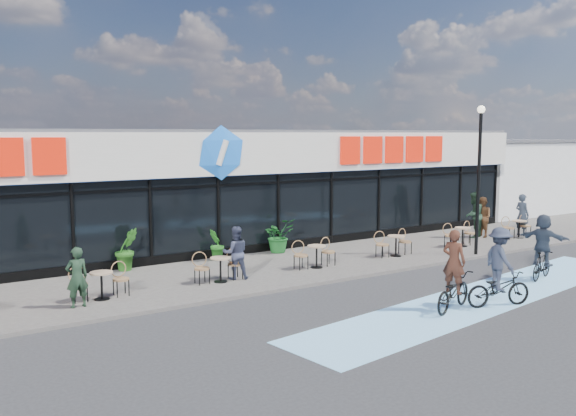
{
  "coord_description": "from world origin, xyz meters",
  "views": [
    {
      "loc": [
        -9.61,
        -12.18,
        4.46
      ],
      "look_at": [
        0.66,
        3.5,
        2.16
      ],
      "focal_mm": 38.0,
      "sensor_mm": 36.0,
      "label": 1
    }
  ],
  "objects_px": {
    "pedestrian_a": "(482,217)",
    "cyclist_a": "(499,274)",
    "patron_right": "(236,253)",
    "potted_plant_right": "(279,235)",
    "lamp_post": "(479,167)",
    "cyclist_b": "(543,248)",
    "pedestrian_b": "(522,215)",
    "patron_left": "(77,277)",
    "potted_plant_mid": "(217,245)",
    "potted_plant_left": "(127,249)",
    "pedestrian_c": "(474,215)"
  },
  "relations": [
    {
      "from": "patron_right",
      "to": "pedestrian_b",
      "type": "relative_size",
      "value": 0.89
    },
    {
      "from": "patron_left",
      "to": "cyclist_a",
      "type": "bearing_deg",
      "value": 144.66
    },
    {
      "from": "potted_plant_left",
      "to": "cyclist_b",
      "type": "relative_size",
      "value": 0.67
    },
    {
      "from": "lamp_post",
      "to": "potted_plant_right",
      "type": "height_order",
      "value": "lamp_post"
    },
    {
      "from": "potted_plant_right",
      "to": "cyclist_b",
      "type": "height_order",
      "value": "cyclist_b"
    },
    {
      "from": "potted_plant_right",
      "to": "cyclist_b",
      "type": "xyz_separation_m",
      "value": [
        4.71,
        -7.66,
        0.25
      ]
    },
    {
      "from": "potted_plant_mid",
      "to": "pedestrian_b",
      "type": "relative_size",
      "value": 0.61
    },
    {
      "from": "patron_right",
      "to": "pedestrian_a",
      "type": "xyz_separation_m",
      "value": [
        12.29,
        0.89,
        0.05
      ]
    },
    {
      "from": "patron_right",
      "to": "patron_left",
      "type": "bearing_deg",
      "value": 24.61
    },
    {
      "from": "potted_plant_left",
      "to": "patron_right",
      "type": "distance_m",
      "value": 3.78
    },
    {
      "from": "potted_plant_right",
      "to": "pedestrian_b",
      "type": "height_order",
      "value": "pedestrian_b"
    },
    {
      "from": "potted_plant_left",
      "to": "pedestrian_a",
      "type": "relative_size",
      "value": 0.8
    },
    {
      "from": "pedestrian_a",
      "to": "patron_left",
      "type": "bearing_deg",
      "value": -69.56
    },
    {
      "from": "potted_plant_mid",
      "to": "pedestrian_a",
      "type": "distance_m",
      "value": 11.69
    },
    {
      "from": "cyclist_a",
      "to": "cyclist_b",
      "type": "xyz_separation_m",
      "value": [
        3.57,
        1.18,
        0.11
      ]
    },
    {
      "from": "potted_plant_right",
      "to": "potted_plant_mid",
      "type": "bearing_deg",
      "value": -178.67
    },
    {
      "from": "potted_plant_left",
      "to": "pedestrian_c",
      "type": "distance_m",
      "value": 14.37
    },
    {
      "from": "patron_right",
      "to": "cyclist_a",
      "type": "distance_m",
      "value": 7.49
    },
    {
      "from": "pedestrian_a",
      "to": "pedestrian_c",
      "type": "xyz_separation_m",
      "value": [
        -0.41,
        0.12,
        0.11
      ]
    },
    {
      "from": "patron_right",
      "to": "potted_plant_right",
      "type": "bearing_deg",
      "value": -120.79
    },
    {
      "from": "patron_right",
      "to": "pedestrian_a",
      "type": "bearing_deg",
      "value": -156.96
    },
    {
      "from": "cyclist_b",
      "to": "pedestrian_a",
      "type": "bearing_deg",
      "value": 53.43
    },
    {
      "from": "cyclist_b",
      "to": "pedestrian_c",
      "type": "bearing_deg",
      "value": 56.67
    },
    {
      "from": "lamp_post",
      "to": "potted_plant_left",
      "type": "bearing_deg",
      "value": 159.09
    },
    {
      "from": "patron_left",
      "to": "potted_plant_left",
      "type": "bearing_deg",
      "value": -129.5
    },
    {
      "from": "pedestrian_b",
      "to": "pedestrian_c",
      "type": "distance_m",
      "value": 2.3
    },
    {
      "from": "pedestrian_a",
      "to": "cyclist_a",
      "type": "height_order",
      "value": "cyclist_a"
    },
    {
      "from": "patron_left",
      "to": "cyclist_b",
      "type": "height_order",
      "value": "cyclist_b"
    },
    {
      "from": "lamp_post",
      "to": "pedestrian_c",
      "type": "relative_size",
      "value": 2.76
    },
    {
      "from": "patron_left",
      "to": "lamp_post",
      "type": "bearing_deg",
      "value": 171.77
    },
    {
      "from": "pedestrian_a",
      "to": "patron_right",
      "type": "bearing_deg",
      "value": -70.0
    },
    {
      "from": "lamp_post",
      "to": "potted_plant_right",
      "type": "distance_m",
      "value": 7.63
    },
    {
      "from": "pedestrian_b",
      "to": "cyclist_b",
      "type": "relative_size",
      "value": 0.88
    },
    {
      "from": "patron_right",
      "to": "pedestrian_a",
      "type": "distance_m",
      "value": 12.32
    },
    {
      "from": "potted_plant_mid",
      "to": "cyclist_a",
      "type": "height_order",
      "value": "cyclist_a"
    },
    {
      "from": "lamp_post",
      "to": "cyclist_b",
      "type": "bearing_deg",
      "value": -107.79
    },
    {
      "from": "pedestrian_a",
      "to": "cyclist_b",
      "type": "height_order",
      "value": "cyclist_b"
    },
    {
      "from": "cyclist_b",
      "to": "pedestrian_b",
      "type": "bearing_deg",
      "value": 40.16
    },
    {
      "from": "pedestrian_b",
      "to": "potted_plant_left",
      "type": "bearing_deg",
      "value": 84.41
    },
    {
      "from": "lamp_post",
      "to": "pedestrian_a",
      "type": "height_order",
      "value": "lamp_post"
    },
    {
      "from": "potted_plant_right",
      "to": "patron_right",
      "type": "relative_size",
      "value": 0.78
    },
    {
      "from": "potted_plant_left",
      "to": "pedestrian_b",
      "type": "relative_size",
      "value": 0.76
    },
    {
      "from": "pedestrian_b",
      "to": "cyclist_b",
      "type": "bearing_deg",
      "value": 133.99
    },
    {
      "from": "patron_right",
      "to": "cyclist_b",
      "type": "relative_size",
      "value": 0.79
    },
    {
      "from": "potted_plant_right",
      "to": "lamp_post",
      "type": "bearing_deg",
      "value": -36.17
    },
    {
      "from": "potted_plant_right",
      "to": "cyclist_a",
      "type": "xyz_separation_m",
      "value": [
        1.14,
        -8.84,
        0.13
      ]
    },
    {
      "from": "patron_right",
      "to": "pedestrian_c",
      "type": "distance_m",
      "value": 11.92
    },
    {
      "from": "patron_left",
      "to": "pedestrian_b",
      "type": "relative_size",
      "value": 0.86
    },
    {
      "from": "potted_plant_mid",
      "to": "cyclist_a",
      "type": "bearing_deg",
      "value": -67.14
    },
    {
      "from": "pedestrian_c",
      "to": "cyclist_a",
      "type": "xyz_separation_m",
      "value": [
        -7.43,
        -7.04,
        -0.21
      ]
    }
  ]
}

